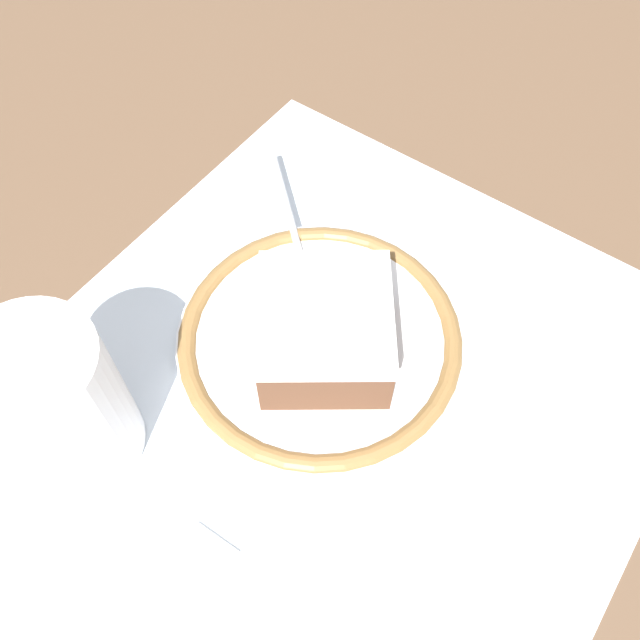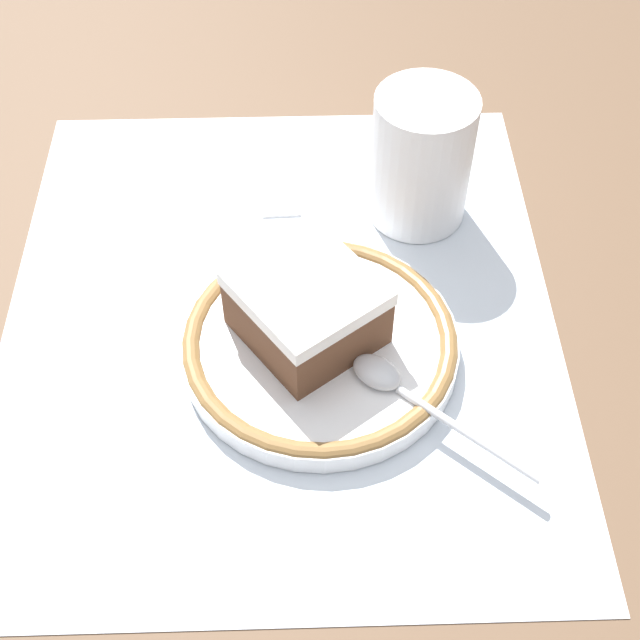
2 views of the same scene
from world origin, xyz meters
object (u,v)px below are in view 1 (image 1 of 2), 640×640
object	(u,v)px
cake_slice	(325,330)
cup	(61,411)
plate	(320,341)
sugar_packet	(195,579)
spoon	(300,254)

from	to	relation	value
cake_slice	cup	world-z (taller)	cup
plate	cake_slice	size ratio (longest dim) A/B	1.61
plate	cake_slice	distance (m)	0.03
plate	sugar_packet	distance (m)	0.16
plate	cake_slice	bearing A→B (deg)	-128.82
cake_slice	sugar_packet	xyz separation A→B (m)	(-0.15, -0.02, -0.04)
spoon	cup	xyz separation A→B (m)	(-0.18, 0.03, 0.02)
cake_slice	spoon	distance (m)	0.08
plate	spoon	distance (m)	0.07
cake_slice	cup	bearing A→B (deg)	146.57
cup	sugar_packet	distance (m)	0.12
cup	sugar_packet	bearing A→B (deg)	-100.70
cake_slice	cup	distance (m)	0.16
cup	plate	bearing A→B (deg)	-29.57
cake_slice	sugar_packet	bearing A→B (deg)	-171.75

